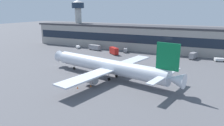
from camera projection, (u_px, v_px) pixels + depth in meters
ground_plane at (90, 72)px, 90.51m from camera, size 600.00×600.00×0.00m
terminal_building at (135, 37)px, 139.22m from camera, size 150.44×15.64×15.75m
airliner at (109, 66)px, 81.14m from camera, size 58.84×50.71×16.09m
control_tower at (78, 17)px, 158.06m from camera, size 9.09×9.09×32.69m
catering_truck at (114, 51)px, 124.16m from camera, size 7.23×6.56×4.15m
follow_me_car at (164, 55)px, 118.34m from camera, size 2.57×4.64×1.85m
baggage_tug at (78, 47)px, 143.28m from camera, size 4.01×3.90×1.85m
fuel_truck at (95, 47)px, 137.76m from camera, size 8.77×4.30×3.35m
pushback_tractor at (220, 59)px, 108.05m from camera, size 5.37×3.97×1.75m
stair_truck at (193, 55)px, 112.95m from camera, size 3.98×6.43×3.55m
crew_van at (126, 50)px, 130.64m from camera, size 3.78×5.63×2.55m
traffic_cone_0 at (91, 86)px, 73.13m from camera, size 0.53×0.53×0.66m
traffic_cone_1 at (78, 88)px, 71.46m from camera, size 0.53×0.53×0.66m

